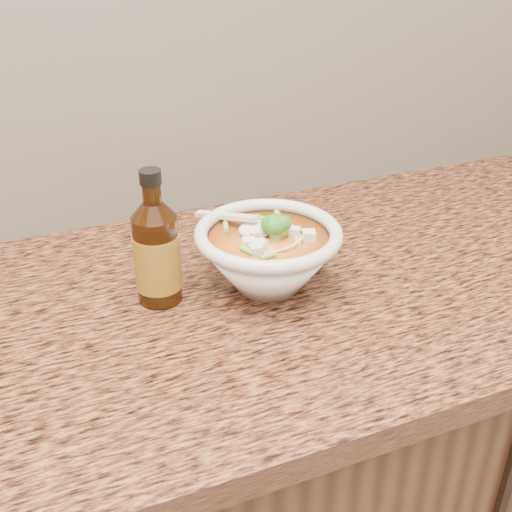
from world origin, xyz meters
name	(u,v)px	position (x,y,z in m)	size (l,w,h in m)	color
counter_slab	(97,333)	(0.00, 1.68, 0.88)	(4.00, 0.68, 0.04)	brown
soup_bowl	(268,257)	(0.27, 1.67, 0.95)	(0.22, 0.24, 0.12)	silver
hot_sauce_bottle	(157,253)	(0.10, 1.70, 0.98)	(0.08, 0.08, 0.21)	#3B1C08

